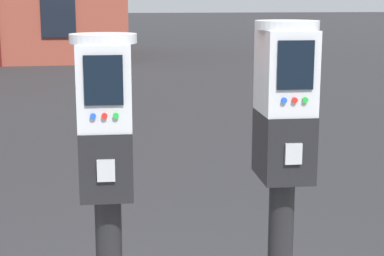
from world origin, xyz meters
TOP-DOWN VIEW (x-y plane):
  - parking_meter_near_kerb at (-0.04, -0.26)m, footprint 0.23×0.26m
  - parking_meter_twin_adjacent at (0.57, -0.26)m, footprint 0.23×0.26m

SIDE VIEW (x-z plane):
  - parking_meter_near_kerb at x=-0.04m, z-range 0.42..1.92m
  - parking_meter_twin_adjacent at x=0.57m, z-range 0.43..1.97m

